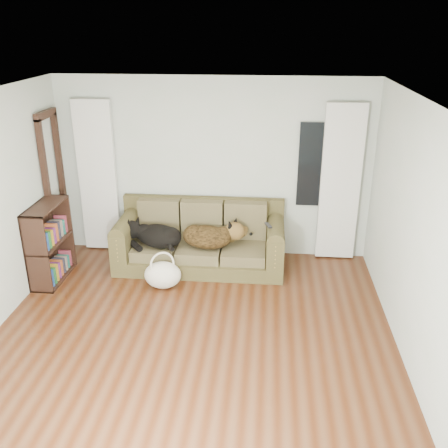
# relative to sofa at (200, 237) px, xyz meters

# --- Properties ---
(floor) EXTENTS (5.00, 5.00, 0.00)m
(floor) POSITION_rel_sofa_xyz_m (0.14, -1.97, -0.45)
(floor) COLOR #411D0C
(floor) RESTS_ON ground
(ceiling) EXTENTS (5.00, 5.00, 0.00)m
(ceiling) POSITION_rel_sofa_xyz_m (0.14, -1.97, 2.15)
(ceiling) COLOR white
(ceiling) RESTS_ON ground
(wall_back) EXTENTS (4.50, 0.04, 2.60)m
(wall_back) POSITION_rel_sofa_xyz_m (0.14, 0.53, 0.85)
(wall_back) COLOR beige
(wall_back) RESTS_ON ground
(wall_right) EXTENTS (0.04, 5.00, 2.60)m
(wall_right) POSITION_rel_sofa_xyz_m (2.39, -1.97, 0.85)
(wall_right) COLOR beige
(wall_right) RESTS_ON ground
(curtain_left) EXTENTS (0.55, 0.08, 2.25)m
(curtain_left) POSITION_rel_sofa_xyz_m (-1.56, 0.45, 0.70)
(curtain_left) COLOR silver
(curtain_left) RESTS_ON ground
(curtain_right) EXTENTS (0.55, 0.08, 2.25)m
(curtain_right) POSITION_rel_sofa_xyz_m (1.94, 0.45, 0.70)
(curtain_right) COLOR silver
(curtain_right) RESTS_ON ground
(window_pane) EXTENTS (0.50, 0.03, 1.20)m
(window_pane) POSITION_rel_sofa_xyz_m (1.59, 0.50, 0.95)
(window_pane) COLOR black
(window_pane) RESTS_ON wall_back
(door_casing) EXTENTS (0.07, 0.60, 2.10)m
(door_casing) POSITION_rel_sofa_xyz_m (-2.06, 0.07, 0.60)
(door_casing) COLOR black
(door_casing) RESTS_ON ground
(sofa) EXTENTS (2.35, 1.02, 0.96)m
(sofa) POSITION_rel_sofa_xyz_m (0.00, 0.00, 0.00)
(sofa) COLOR #4F4E24
(sofa) RESTS_ON floor
(dog_black_lab) EXTENTS (0.84, 0.75, 0.30)m
(dog_black_lab) POSITION_rel_sofa_xyz_m (-0.61, -0.10, 0.03)
(dog_black_lab) COLOR black
(dog_black_lab) RESTS_ON sofa
(dog_shepherd) EXTENTS (0.82, 0.66, 0.32)m
(dog_shepherd) POSITION_rel_sofa_xyz_m (0.16, -0.07, 0.04)
(dog_shepherd) COLOR black
(dog_shepherd) RESTS_ON sofa
(tv_remote) EXTENTS (0.10, 0.17, 0.02)m
(tv_remote) POSITION_rel_sofa_xyz_m (0.95, -0.15, 0.28)
(tv_remote) COLOR black
(tv_remote) RESTS_ON sofa
(tote_bag) EXTENTS (0.56, 0.47, 0.36)m
(tote_bag) POSITION_rel_sofa_xyz_m (-0.41, -0.66, -0.29)
(tote_bag) COLOR beige
(tote_bag) RESTS_ON floor
(bookshelf) EXTENTS (0.37, 0.87, 1.06)m
(bookshelf) POSITION_rel_sofa_xyz_m (-1.95, -0.55, 0.05)
(bookshelf) COLOR black
(bookshelf) RESTS_ON floor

